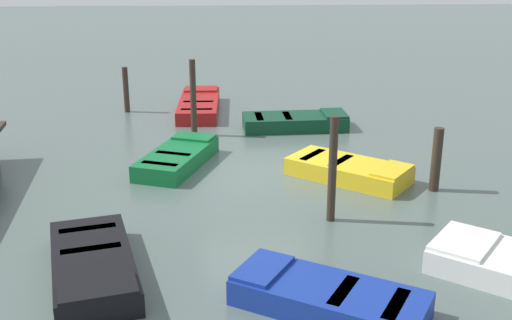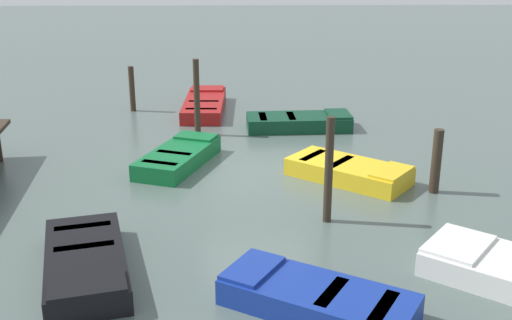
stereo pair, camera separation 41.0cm
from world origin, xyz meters
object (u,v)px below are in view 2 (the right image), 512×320
(rowboat_dark_green, at_px, (299,122))
(rowboat_yellow, at_px, (349,171))
(rowboat_blue, at_px, (316,298))
(mooring_piling_mid_right, at_px, (329,170))
(rowboat_black, at_px, (85,263))
(mooring_piling_far_left, at_px, (436,161))
(rowboat_red, at_px, (204,104))
(mooring_piling_far_right, at_px, (197,97))
(mooring_piling_near_right, at_px, (132,89))
(rowboat_green, at_px, (179,157))

(rowboat_dark_green, height_order, rowboat_yellow, same)
(rowboat_blue, xyz_separation_m, mooring_piling_mid_right, (3.17, -0.56, 0.84))
(rowboat_yellow, height_order, rowboat_black, same)
(mooring_piling_far_left, bearing_deg, rowboat_dark_green, 27.00)
(rowboat_dark_green, bearing_deg, mooring_piling_mid_right, -92.78)
(rowboat_red, height_order, mooring_piling_far_right, mooring_piling_far_right)
(rowboat_dark_green, distance_m, rowboat_blue, 9.55)
(rowboat_red, relative_size, mooring_piling_far_left, 2.47)
(rowboat_dark_green, height_order, rowboat_blue, same)
(rowboat_red, height_order, mooring_piling_near_right, mooring_piling_near_right)
(rowboat_blue, bearing_deg, rowboat_yellow, -73.62)
(rowboat_yellow, relative_size, rowboat_blue, 0.96)
(rowboat_dark_green, bearing_deg, rowboat_red, 141.03)
(mooring_piling_far_right, bearing_deg, mooring_piling_near_right, 40.25)
(mooring_piling_near_right, distance_m, mooring_piling_mid_right, 9.96)
(mooring_piling_near_right, xyz_separation_m, mooring_piling_far_right, (-2.65, -2.24, 0.35))
(rowboat_red, relative_size, mooring_piling_near_right, 2.44)
(rowboat_yellow, relative_size, rowboat_green, 0.98)
(mooring_piling_near_right, distance_m, mooring_piling_far_left, 10.42)
(rowboat_red, height_order, rowboat_green, same)
(mooring_piling_far_left, bearing_deg, rowboat_blue, 146.39)
(rowboat_dark_green, distance_m, mooring_piling_far_left, 5.54)
(rowboat_yellow, height_order, rowboat_blue, same)
(rowboat_green, bearing_deg, mooring_piling_near_right, 40.43)
(rowboat_blue, height_order, mooring_piling_far_right, mooring_piling_far_right)
(rowboat_dark_green, bearing_deg, rowboat_blue, -96.12)
(rowboat_blue, distance_m, rowboat_black, 3.83)
(rowboat_red, distance_m, mooring_piling_near_right, 2.34)
(rowboat_black, bearing_deg, rowboat_blue, 57.39)
(rowboat_green, bearing_deg, mooring_piling_far_left, -88.04)
(mooring_piling_near_right, distance_m, mooring_piling_far_right, 3.48)
(rowboat_black, bearing_deg, mooring_piling_far_left, 102.28)
(rowboat_black, xyz_separation_m, rowboat_green, (5.31, -1.01, 0.00))
(rowboat_dark_green, relative_size, rowboat_black, 0.95)
(rowboat_blue, bearing_deg, rowboat_green, -37.49)
(rowboat_black, xyz_separation_m, mooring_piling_near_right, (10.53, 0.93, 0.50))
(rowboat_black, height_order, mooring_piling_near_right, mooring_piling_near_right)
(rowboat_yellow, height_order, mooring_piling_far_left, mooring_piling_far_left)
(rowboat_dark_green, xyz_separation_m, rowboat_green, (-3.06, 3.20, 0.00))
(rowboat_dark_green, xyz_separation_m, mooring_piling_near_right, (2.16, 5.14, 0.50))
(mooring_piling_far_left, bearing_deg, rowboat_red, 37.42)
(mooring_piling_far_left, bearing_deg, rowboat_yellow, 65.50)
(rowboat_yellow, height_order, mooring_piling_far_right, mooring_piling_far_right)
(rowboat_black, xyz_separation_m, mooring_piling_far_right, (7.89, -1.31, 0.85))
(rowboat_dark_green, xyz_separation_m, mooring_piling_far_right, (-0.48, 2.90, 0.85))
(rowboat_black, relative_size, rowboat_green, 1.07)
(rowboat_blue, distance_m, mooring_piling_far_right, 9.39)
(rowboat_black, bearing_deg, rowboat_yellow, 115.39)
(rowboat_yellow, bearing_deg, mooring_piling_far_right, 173.35)
(mooring_piling_far_right, bearing_deg, rowboat_dark_green, -80.60)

